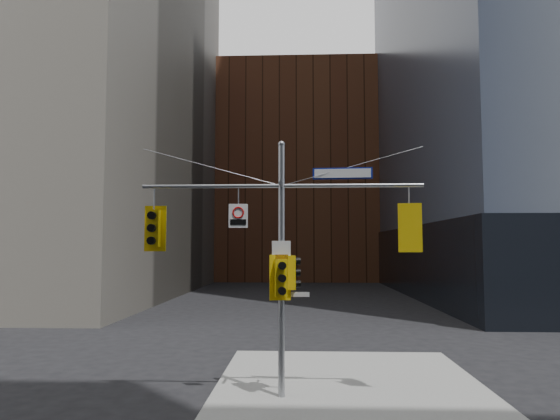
# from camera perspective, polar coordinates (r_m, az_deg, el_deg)

# --- Properties ---
(sidewalk_corner) EXTENTS (8.00, 8.00, 0.15)m
(sidewalk_corner) POSITION_cam_1_polar(r_m,az_deg,el_deg) (16.67, 7.74, -18.77)
(sidewalk_corner) COLOR gray
(sidewalk_corner) RESTS_ON ground
(brick_midrise) EXTENTS (26.00, 20.00, 28.00)m
(brick_midrise) POSITION_cam_1_polar(r_m,az_deg,el_deg) (70.75, 1.97, 3.68)
(brick_midrise) COLOR brown
(brick_midrise) RESTS_ON ground
(signal_assembly) EXTENTS (8.00, 0.80, 7.30)m
(signal_assembly) POSITION_cam_1_polar(r_m,az_deg,el_deg) (14.08, 0.17, -3.64)
(signal_assembly) COLOR gray
(signal_assembly) RESTS_ON ground
(traffic_light_west_arm) EXTENTS (0.63, 0.49, 1.32)m
(traffic_light_west_arm) POSITION_cam_1_polar(r_m,az_deg,el_deg) (14.71, -14.25, -2.04)
(traffic_light_west_arm) COLOR #E2B80B
(traffic_light_west_arm) RESTS_ON ground
(traffic_light_east_arm) EXTENTS (0.65, 0.55, 1.35)m
(traffic_light_east_arm) POSITION_cam_1_polar(r_m,az_deg,el_deg) (14.40, 14.59, -1.99)
(traffic_light_east_arm) COLOR #E2B80B
(traffic_light_east_arm) RESTS_ON ground
(traffic_light_pole_side) EXTENTS (0.38, 0.33, 0.95)m
(traffic_light_pole_side) POSITION_cam_1_polar(r_m,az_deg,el_deg) (14.10, 1.48, -7.16)
(traffic_light_pole_side) COLOR #E2B80B
(traffic_light_pole_side) RESTS_ON ground
(traffic_light_pole_front) EXTENTS (0.60, 0.53, 1.26)m
(traffic_light_pole_front) POSITION_cam_1_polar(r_m,az_deg,el_deg) (13.83, 0.12, -7.76)
(traffic_light_pole_front) COLOR #E2B80B
(traffic_light_pole_front) RESTS_ON ground
(street_sign_blade) EXTENTS (1.69, 0.15, 0.33)m
(street_sign_blade) POSITION_cam_1_polar(r_m,az_deg,el_deg) (14.27, 7.15, 4.18)
(street_sign_blade) COLOR navy
(street_sign_blade) RESTS_ON ground
(regulatory_sign_arm) EXTENTS (0.54, 0.08, 0.68)m
(regulatory_sign_arm) POSITION_cam_1_polar(r_m,az_deg,el_deg) (14.19, -4.80, -0.58)
(regulatory_sign_arm) COLOR silver
(regulatory_sign_arm) RESTS_ON ground
(regulatory_sign_pole) EXTENTS (0.52, 0.06, 0.69)m
(regulatory_sign_pole) POSITION_cam_1_polar(r_m,az_deg,el_deg) (13.96, 0.15, -5.03)
(regulatory_sign_pole) COLOR silver
(regulatory_sign_pole) RESTS_ON ground
(street_blade_ew) EXTENTS (0.66, 0.05, 0.13)m
(street_blade_ew) POSITION_cam_1_polar(r_m,az_deg,el_deg) (14.13, 2.02, -9.61)
(street_blade_ew) COLOR silver
(street_blade_ew) RESTS_ON ground
(street_blade_ns) EXTENTS (0.08, 0.78, 0.16)m
(street_blade_ns) POSITION_cam_1_polar(r_m,az_deg,el_deg) (14.61, 0.24, -10.32)
(street_blade_ns) COLOR #145926
(street_blade_ns) RESTS_ON ground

